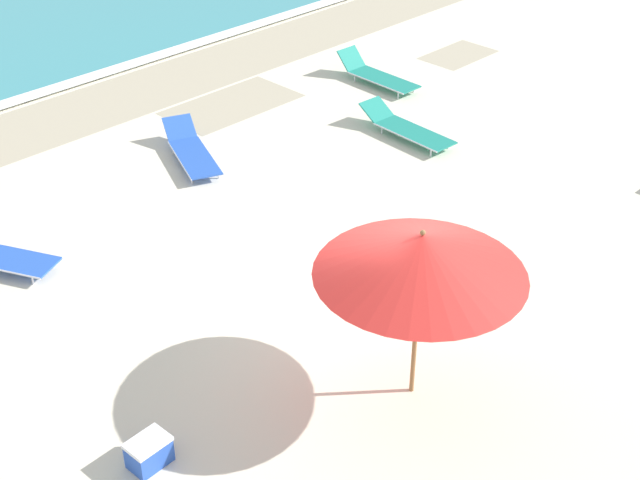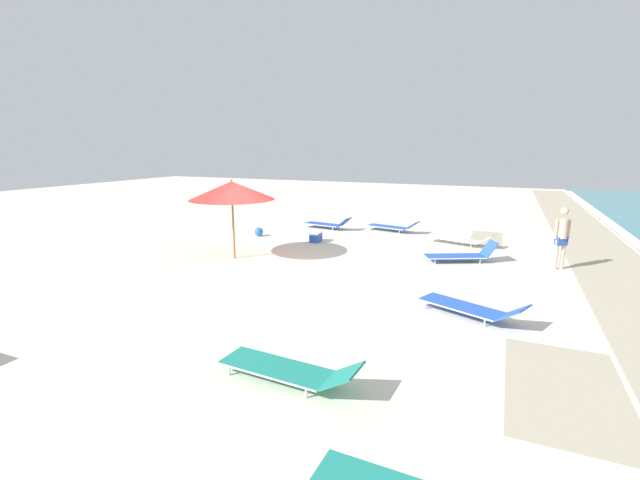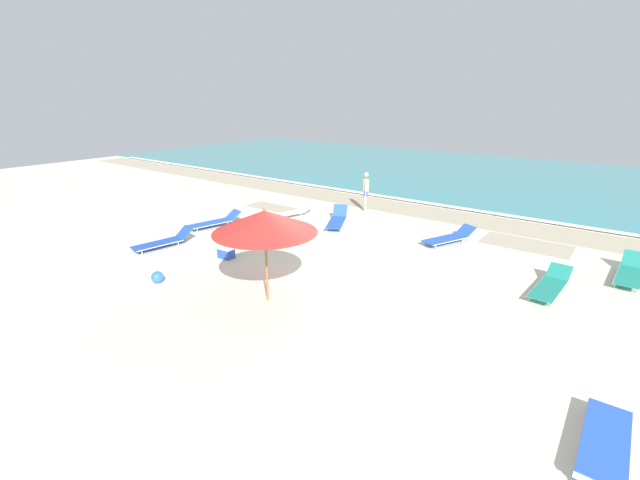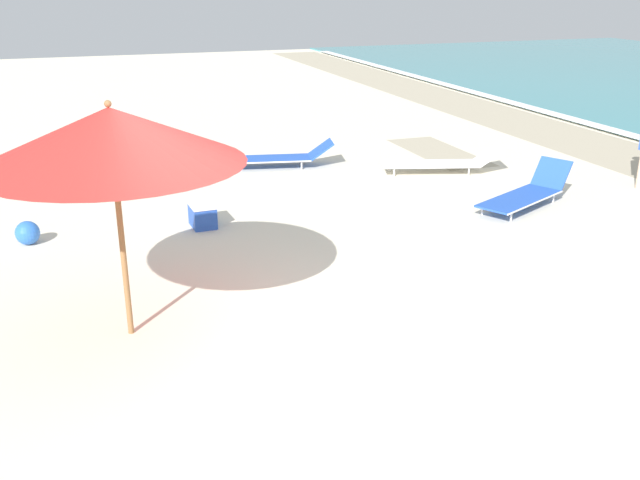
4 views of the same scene
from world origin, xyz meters
The scene contains 11 objects.
ground_plane centered at (0.00, 0.01, -0.08)m, with size 60.00×60.00×0.16m.
beach_umbrella centered at (-0.72, -1.30, 2.10)m, with size 2.58×2.58×2.45m.
sun_lounger_under_umbrella centered at (1.33, 5.85, 0.21)m, with size 1.38×2.21×0.50m.
sun_lounger_beside_umbrella centered at (-6.92, 2.15, 0.21)m, with size 1.04×2.24×0.50m.
sun_lounger_near_water_left centered at (4.99, 3.59, 0.20)m, with size 0.74×2.23×0.47m.
sun_lounger_near_water_right centered at (-3.11, 5.25, 0.22)m, with size 1.45×2.12×0.63m.
sun_lounger_mid_beach_pair_a centered at (-6.42, -0.53, 0.21)m, with size 0.90×2.14×0.54m.
sun_lounger_mid_beach_pair_b centered at (-5.46, 4.97, 0.21)m, with size 1.25×2.36×0.50m.
beachgoer_wading_adult centered at (-3.36, 7.84, 1.00)m, with size 0.31×0.40×1.76m.
beach_ball centered at (-3.94, -2.39, 0.17)m, with size 0.34×0.34×0.34m.
cooler_box centered at (-3.87, 0.06, 0.19)m, with size 0.52×0.38×0.37m.
Camera 2 is at (10.06, 6.30, 3.39)m, focal length 24.00 mm.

